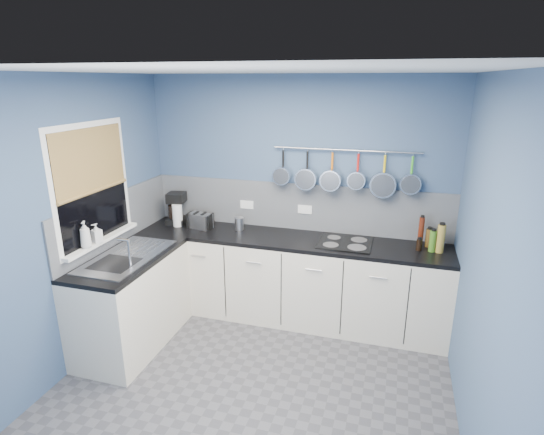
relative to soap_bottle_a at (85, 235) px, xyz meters
The scene contains 40 objects.
floor 1.93m from the soap_bottle_a, ahead, with size 3.20×3.00×0.02m, color #47474C.
ceiling 2.04m from the soap_bottle_a, ahead, with size 3.20×3.00×0.02m, color white.
wall_back 2.10m from the soap_bottle_a, 43.18° to the left, with size 3.20×0.02×2.50m, color #3A5173.
wall_front 2.20m from the soap_bottle_a, 46.00° to the right, with size 3.20×0.02×2.50m, color #3A5173.
wall_left 0.14m from the soap_bottle_a, 137.13° to the right, with size 0.02×3.00×2.50m, color #3A5173.
wall_right 3.14m from the soap_bottle_a, ahead, with size 0.02×3.00×2.50m, color #3A5173.
backsplash_back 2.08m from the soap_bottle_a, 42.74° to the left, with size 3.20×0.02×0.50m, color slate.
backsplash_left 0.53m from the soap_bottle_a, 96.30° to the left, with size 0.02×1.80×0.50m, color slate.
cabinet_run_back 2.04m from the soap_bottle_a, 36.35° to the left, with size 3.20×0.60×0.86m, color beige.
worktop_back 1.92m from the soap_bottle_a, 36.35° to the left, with size 3.20×0.60×0.04m, color black.
cabinet_run_left 0.81m from the soap_bottle_a, 44.47° to the left, with size 0.60×1.20×0.86m, color beige.
worktop_left 0.43m from the soap_bottle_a, 44.47° to the left, with size 0.60×1.20×0.04m, color black.
window_frame 0.44m from the soap_bottle_a, 101.27° to the left, with size 0.01×1.00×1.10m, color white.
window_glass 0.44m from the soap_bottle_a, 100.05° to the left, with size 0.01×0.90×1.00m, color black.
bamboo_blind 0.65m from the soap_bottle_a, 98.07° to the left, with size 0.01×0.90×0.55m, color #A88449.
window_sill 0.26m from the soap_bottle_a, 95.06° to the left, with size 0.10×0.98×0.03m, color white.
sink_unit 0.42m from the soap_bottle_a, 44.47° to the left, with size 0.50×0.95×0.01m, color silver.
mixer_tap 0.42m from the soap_bottle_a, ahead, with size 0.12×0.08×0.26m, color silver, non-canonical shape.
socket_left 1.71m from the soap_bottle_a, 55.02° to the left, with size 0.15×0.01×0.09m, color white.
socket_right 2.15m from the soap_bottle_a, 40.67° to the left, with size 0.15×0.01×0.09m, color white.
pot_rail 2.53m from the soap_bottle_a, 34.13° to the left, with size 0.02×0.02×1.45m, color silver.
soap_bottle_a is the anchor object (origin of this frame).
soap_bottle_b 0.15m from the soap_bottle_a, 90.00° to the left, with size 0.08×0.08×0.17m, color white.
paper_towel 1.18m from the soap_bottle_a, 77.02° to the left, with size 0.11×0.11×0.24m, color white.
coffee_maker 1.23m from the soap_bottle_a, 80.10° to the left, with size 0.20×0.22×0.35m, color black, non-canonical shape.
toaster 1.28m from the soap_bottle_a, 65.45° to the left, with size 0.25×0.14×0.16m, color silver.
canister 1.56m from the soap_bottle_a, 51.79° to the left, with size 0.09×0.09×0.14m, color silver.
hob 2.40m from the soap_bottle_a, 28.13° to the left, with size 0.52×0.46×0.01m, color black.
pan_0 2.00m from the soap_bottle_a, 44.39° to the left, with size 0.19×0.11×0.38m, color silver, non-canonical shape.
pan_1 2.18m from the soap_bottle_a, 39.63° to the left, with size 0.22×0.11×0.41m, color silver, non-canonical shape.
pan_2 2.38m from the soap_bottle_a, 35.67° to the left, with size 0.21×0.13×0.40m, color silver, non-canonical shape.
pan_3 2.59m from the soap_bottle_a, 32.34° to the left, with size 0.18×0.13×0.37m, color silver, non-canonical shape.
pan_4 2.80m from the soap_bottle_a, 29.53° to the left, with size 0.25×0.09×0.44m, color silver, non-canonical shape.
pan_5 3.02m from the soap_bottle_a, 27.13° to the left, with size 0.20×0.09×0.39m, color silver, non-canonical shape.
condiment_0 3.24m from the soap_bottle_a, 22.78° to the left, with size 0.06×0.06×0.20m, color brown.
condiment_1 3.15m from the soap_bottle_a, 23.68° to the left, with size 0.07×0.07×0.18m, color brown.
condiment_2 3.07m from the soap_bottle_a, 23.96° to the left, with size 0.05×0.05×0.30m, color #4C190C.
condiment_3 3.19m from the soap_bottle_a, 21.07° to the left, with size 0.07×0.07×0.27m, color olive.
condiment_4 3.13m from the soap_bottle_a, 21.49° to the left, with size 0.06×0.06×0.20m, color #3F721E.
condiment_5 3.02m from the soap_bottle_a, 22.21° to the left, with size 0.05×0.05×0.11m, color black.
Camera 1 is at (1.00, -2.83, 2.45)m, focal length 28.62 mm.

